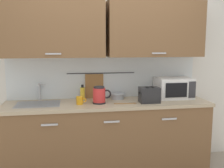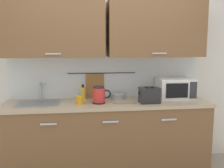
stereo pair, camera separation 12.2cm
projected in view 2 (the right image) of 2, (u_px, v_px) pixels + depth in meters
The scene contains 11 objects.
counter_unit at pixel (107, 136), 3.31m from camera, with size 2.53×0.64×0.90m.
back_wall_assembly at pixel (105, 51), 3.38m from camera, with size 3.70×0.41×2.50m.
sink_faucet at pixel (40, 89), 3.34m from camera, with size 0.09×0.17×0.22m.
microwave at pixel (175, 88), 3.44m from camera, with size 0.46×0.35×0.27m.
electric_kettle at pixel (99, 95), 3.16m from camera, with size 0.23×0.16×0.21m.
dish_soap_bottle at pixel (83, 93), 3.38m from camera, with size 0.06×0.06×0.20m.
mug_near_sink at pixel (80, 100), 3.12m from camera, with size 0.12×0.08×0.09m.
mixing_bowl at pixel (118, 96), 3.42m from camera, with size 0.21×0.21×0.08m.
toaster at pixel (149, 95), 3.18m from camera, with size 0.26×0.17×0.19m.
mug_by_kettle at pixel (147, 94), 3.49m from camera, with size 0.12×0.08×0.09m.
wooden_spoon at pixel (128, 103), 3.13m from camera, with size 0.28×0.05×0.01m.
Camera 2 is at (-0.35, -2.85, 1.61)m, focal length 41.97 mm.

